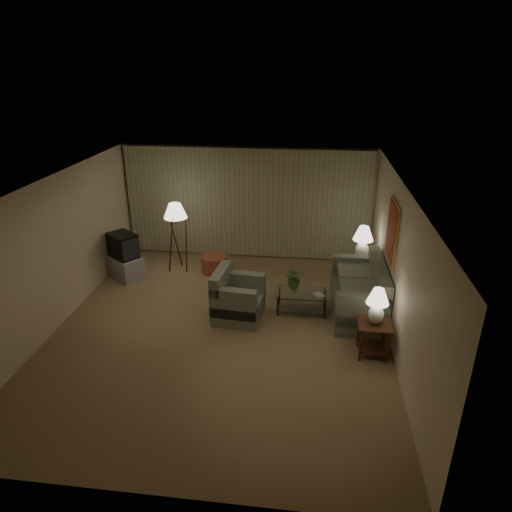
{
  "coord_description": "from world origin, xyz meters",
  "views": [
    {
      "loc": [
        1.5,
        -6.99,
        4.59
      ],
      "look_at": [
        0.57,
        0.6,
        1.24
      ],
      "focal_mm": 32.0,
      "sensor_mm": 36.0,
      "label": 1
    }
  ],
  "objects_px": {
    "coffee_table": "(302,299)",
    "ottoman": "(214,264)",
    "armchair": "(238,299)",
    "side_table_near": "(374,333)",
    "table_lamp_far": "(363,240)",
    "side_table_far": "(360,267)",
    "crt_tv": "(123,245)",
    "vase": "(294,289)",
    "table_lamp_near": "(377,303)",
    "sofa": "(358,294)",
    "floor_lamp": "(177,236)",
    "tv_cabinet": "(126,267)"
  },
  "relations": [
    {
      "from": "coffee_table",
      "to": "ottoman",
      "type": "relative_size",
      "value": 1.72
    },
    {
      "from": "armchair",
      "to": "side_table_near",
      "type": "xyz_separation_m",
      "value": [
        2.4,
        -0.89,
        0.03
      ]
    },
    {
      "from": "side_table_near",
      "to": "table_lamp_far",
      "type": "relative_size",
      "value": 0.81
    },
    {
      "from": "coffee_table",
      "to": "side_table_far",
      "type": "bearing_deg",
      "value": 47.95
    },
    {
      "from": "crt_tv",
      "to": "vase",
      "type": "xyz_separation_m",
      "value": [
        3.83,
        -1.06,
        -0.29
      ]
    },
    {
      "from": "table_lamp_near",
      "to": "vase",
      "type": "bearing_deg",
      "value": 137.58
    },
    {
      "from": "sofa",
      "to": "side_table_far",
      "type": "distance_m",
      "value": 1.26
    },
    {
      "from": "table_lamp_far",
      "to": "floor_lamp",
      "type": "height_order",
      "value": "floor_lamp"
    },
    {
      "from": "coffee_table",
      "to": "crt_tv",
      "type": "bearing_deg",
      "value": 165.13
    },
    {
      "from": "side_table_near",
      "to": "tv_cabinet",
      "type": "bearing_deg",
      "value": 156.07
    },
    {
      "from": "side_table_far",
      "to": "ottoman",
      "type": "distance_m",
      "value": 3.29
    },
    {
      "from": "side_table_near",
      "to": "floor_lamp",
      "type": "bearing_deg",
      "value": 145.56
    },
    {
      "from": "side_table_far",
      "to": "crt_tv",
      "type": "xyz_separation_m",
      "value": [
        -5.2,
        -0.29,
        0.37
      ]
    },
    {
      "from": "side_table_near",
      "to": "vase",
      "type": "relative_size",
      "value": 4.25
    },
    {
      "from": "table_lamp_far",
      "to": "crt_tv",
      "type": "height_order",
      "value": "table_lamp_far"
    },
    {
      "from": "side_table_far",
      "to": "coffee_table",
      "type": "relative_size",
      "value": 0.58
    },
    {
      "from": "coffee_table",
      "to": "sofa",
      "type": "bearing_deg",
      "value": 5.35
    },
    {
      "from": "coffee_table",
      "to": "armchair",
      "type": "bearing_deg",
      "value": -163.18
    },
    {
      "from": "table_lamp_far",
      "to": "coffee_table",
      "type": "height_order",
      "value": "table_lamp_far"
    },
    {
      "from": "side_table_near",
      "to": "sofa",
      "type": "bearing_deg",
      "value": 96.34
    },
    {
      "from": "side_table_near",
      "to": "coffee_table",
      "type": "relative_size",
      "value": 0.58
    },
    {
      "from": "side_table_far",
      "to": "table_lamp_far",
      "type": "relative_size",
      "value": 0.81
    },
    {
      "from": "tv_cabinet",
      "to": "vase",
      "type": "distance_m",
      "value": 3.98
    },
    {
      "from": "ottoman",
      "to": "table_lamp_far",
      "type": "bearing_deg",
      "value": -3.73
    },
    {
      "from": "table_lamp_far",
      "to": "coffee_table",
      "type": "bearing_deg",
      "value": -132.05
    },
    {
      "from": "ottoman",
      "to": "crt_tv",
      "type": "bearing_deg",
      "value": -165.25
    },
    {
      "from": "floor_lamp",
      "to": "table_lamp_near",
      "type": "bearing_deg",
      "value": -34.44
    },
    {
      "from": "sofa",
      "to": "tv_cabinet",
      "type": "distance_m",
      "value": 5.14
    },
    {
      "from": "floor_lamp",
      "to": "vase",
      "type": "height_order",
      "value": "floor_lamp"
    },
    {
      "from": "ottoman",
      "to": "coffee_table",
      "type": "bearing_deg",
      "value": -37.22
    },
    {
      "from": "side_table_far",
      "to": "vase",
      "type": "relative_size",
      "value": 4.25
    },
    {
      "from": "crt_tv",
      "to": "ottoman",
      "type": "bearing_deg",
      "value": 51.99
    },
    {
      "from": "armchair",
      "to": "crt_tv",
      "type": "relative_size",
      "value": 1.38
    },
    {
      "from": "ottoman",
      "to": "table_lamp_near",
      "type": "bearing_deg",
      "value": -40.66
    },
    {
      "from": "side_table_near",
      "to": "coffee_table",
      "type": "xyz_separation_m",
      "value": [
        -1.22,
        1.25,
        -0.13
      ]
    },
    {
      "from": "armchair",
      "to": "coffee_table",
      "type": "distance_m",
      "value": 1.24
    },
    {
      "from": "side_table_far",
      "to": "table_lamp_far",
      "type": "distance_m",
      "value": 0.63
    },
    {
      "from": "table_lamp_far",
      "to": "vase",
      "type": "xyz_separation_m",
      "value": [
        -1.37,
        -1.35,
        -0.55
      ]
    },
    {
      "from": "table_lamp_near",
      "to": "side_table_far",
      "type": "bearing_deg",
      "value": 90.0
    },
    {
      "from": "table_lamp_near",
      "to": "ottoman",
      "type": "distance_m",
      "value": 4.39
    },
    {
      "from": "table_lamp_near",
      "to": "coffee_table",
      "type": "distance_m",
      "value": 1.88
    },
    {
      "from": "vase",
      "to": "tv_cabinet",
      "type": "bearing_deg",
      "value": 164.57
    },
    {
      "from": "side_table_far",
      "to": "tv_cabinet",
      "type": "xyz_separation_m",
      "value": [
        -5.2,
        -0.29,
        -0.16
      ]
    },
    {
      "from": "side_table_near",
      "to": "coffee_table",
      "type": "bearing_deg",
      "value": 134.25
    },
    {
      "from": "side_table_far",
      "to": "sofa",
      "type": "bearing_deg",
      "value": -96.84
    },
    {
      "from": "side_table_far",
      "to": "crt_tv",
      "type": "relative_size",
      "value": 0.77
    },
    {
      "from": "side_table_near",
      "to": "vase",
      "type": "bearing_deg",
      "value": 137.58
    },
    {
      "from": "armchair",
      "to": "ottoman",
      "type": "height_order",
      "value": "armchair"
    },
    {
      "from": "table_lamp_near",
      "to": "crt_tv",
      "type": "xyz_separation_m",
      "value": [
        -5.2,
        2.31,
        -0.2
      ]
    },
    {
      "from": "side_table_near",
      "to": "side_table_far",
      "type": "height_order",
      "value": "same"
    }
  ]
}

